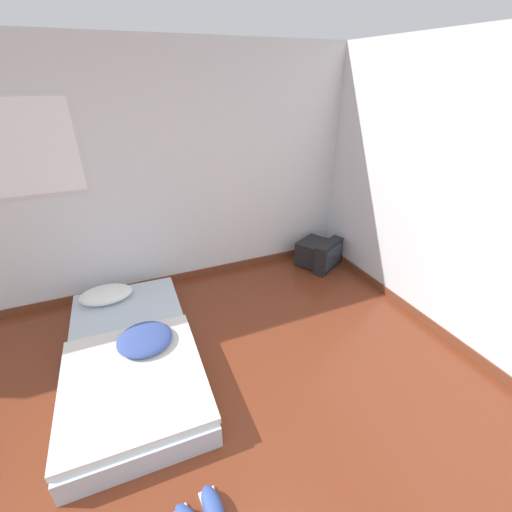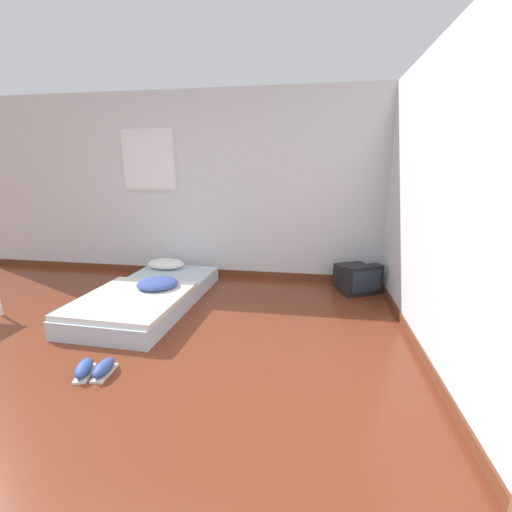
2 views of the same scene
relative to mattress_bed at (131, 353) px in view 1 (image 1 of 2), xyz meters
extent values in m
cube|color=silver|center=(0.22, 1.27, 1.17)|extent=(7.60, 0.06, 2.60)
cube|color=brown|center=(0.22, 1.23, -0.08)|extent=(7.60, 0.02, 0.09)
cube|color=silver|center=(-0.50, 1.23, 1.56)|extent=(0.85, 0.01, 0.91)
cube|color=white|center=(-0.50, 1.23, 1.56)|extent=(0.78, 0.01, 0.84)
cube|color=silver|center=(0.00, 0.01, -0.03)|extent=(1.09, 2.10, 0.19)
ellipsoid|color=white|center=(-0.15, 0.83, 0.13)|extent=(0.53, 0.36, 0.14)
cube|color=silver|center=(-0.01, -0.38, 0.09)|extent=(1.08, 1.23, 0.05)
ellipsoid|color=#384C93|center=(0.13, -0.04, 0.15)|extent=(0.56, 0.56, 0.11)
cube|color=black|center=(2.41, 0.94, 0.05)|extent=(0.51, 0.47, 0.31)
cube|color=black|center=(2.52, 0.74, 0.07)|extent=(0.50, 0.35, 0.38)
cube|color=#283342|center=(2.55, 0.67, 0.08)|extent=(0.36, 0.20, 0.28)
cube|color=silver|center=(0.30, -1.40, -0.12)|extent=(0.11, 0.27, 0.02)
ellipsoid|color=#334C99|center=(0.30, -1.40, -0.07)|extent=(0.13, 0.27, 0.09)
camera|label=1|loc=(0.11, -2.47, 2.15)|focal=24.00mm
camera|label=2|loc=(1.86, -3.53, 1.43)|focal=24.00mm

